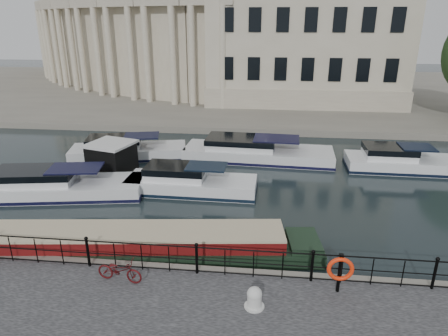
# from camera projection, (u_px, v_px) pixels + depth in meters

# --- Properties ---
(ground_plane) EXTENTS (160.00, 160.00, 0.00)m
(ground_plane) POSITION_uv_depth(u_px,v_px,m) (207.00, 252.00, 16.53)
(ground_plane) COLOR black
(ground_plane) RESTS_ON ground
(far_bank) EXTENTS (120.00, 42.00, 0.55)m
(far_bank) POSITION_uv_depth(u_px,v_px,m) (251.00, 90.00, 52.77)
(far_bank) COLOR #6B665B
(far_bank) RESTS_ON ground_plane
(railing) EXTENTS (24.14, 0.14, 1.22)m
(railing) POSITION_uv_depth(u_px,v_px,m) (197.00, 257.00, 14.01)
(railing) COLOR black
(railing) RESTS_ON near_quay
(civic_building) EXTENTS (53.55, 31.84, 16.85)m
(civic_building) POSITION_uv_depth(u_px,v_px,m) (242.00, 38.00, 46.51)
(civic_building) COLOR #ADA38C
(civic_building) RESTS_ON far_bank
(bicycle) EXTENTS (1.70, 0.79, 0.86)m
(bicycle) POSITION_uv_depth(u_px,v_px,m) (120.00, 270.00, 13.67)
(bicycle) COLOR #490D0F
(bicycle) RESTS_ON near_quay
(mooring_bollard) EXTENTS (0.64, 0.64, 0.72)m
(mooring_bollard) POSITION_uv_depth(u_px,v_px,m) (254.00, 298.00, 12.44)
(mooring_bollard) COLOR silver
(mooring_bollard) RESTS_ON near_quay
(life_ring_post) EXTENTS (0.87, 0.22, 1.42)m
(life_ring_post) POSITION_uv_depth(u_px,v_px,m) (340.00, 270.00, 12.91)
(life_ring_post) COLOR black
(life_ring_post) RESTS_ON near_quay
(narrowboat) EXTENTS (15.56, 3.80, 1.56)m
(narrowboat) POSITION_uv_depth(u_px,v_px,m) (130.00, 248.00, 16.13)
(narrowboat) COLOR black
(narrowboat) RESTS_ON ground_plane
(harbour_hut) EXTENTS (4.01, 3.62, 2.21)m
(harbour_hut) POSITION_uv_depth(u_px,v_px,m) (112.00, 161.00, 24.31)
(harbour_hut) COLOR #6B665B
(harbour_hut) RESTS_ON ground_plane
(cabin_cruisers) EXTENTS (28.06, 11.11, 1.99)m
(cabin_cruisers) POSITION_uv_depth(u_px,v_px,m) (206.00, 166.00, 25.14)
(cabin_cruisers) COLOR white
(cabin_cruisers) RESTS_ON ground_plane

